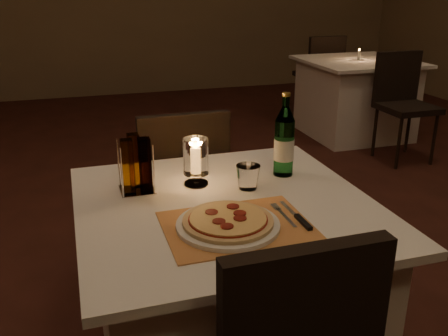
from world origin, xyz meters
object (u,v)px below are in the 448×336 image
object	(u,v)px
main_table	(226,293)
water_bottle	(284,143)
neighbor_table_right	(355,98)
tumbler	(248,177)
hurricane_candle	(196,158)
plate	(228,225)
pizza	(228,220)
chair_far	(181,180)

from	to	relation	value
main_table	water_bottle	distance (m)	0.61
main_table	neighbor_table_right	size ratio (longest dim) A/B	1.00
main_table	tumbler	size ratio (longest dim) A/B	11.31
tumbler	water_bottle	distance (m)	0.22
tumbler	neighbor_table_right	xyz separation A→B (m)	(2.08, 2.62, -0.41)
hurricane_candle	neighbor_table_right	size ratio (longest dim) A/B	0.18
tumbler	main_table	bearing A→B (deg)	-139.98
plate	hurricane_candle	bearing A→B (deg)	90.96
pizza	water_bottle	xyz separation A→B (m)	(0.34, 0.37, 0.10)
neighbor_table_right	chair_far	bearing A→B (deg)	-137.54
pizza	water_bottle	world-z (taller)	water_bottle
chair_far	water_bottle	bearing A→B (deg)	-60.82
hurricane_candle	water_bottle	bearing A→B (deg)	0.07
plate	water_bottle	size ratio (longest dim) A/B	0.99
neighbor_table_right	water_bottle	bearing A→B (deg)	-126.85
main_table	plate	distance (m)	0.42
main_table	water_bottle	bearing A→B (deg)	32.40
chair_far	water_bottle	xyz separation A→B (m)	(0.29, -0.53, 0.32)
plate	pizza	size ratio (longest dim) A/B	1.14
main_table	pizza	xyz separation A→B (m)	(-0.05, -0.18, 0.39)
plate	neighbor_table_right	bearing A→B (deg)	52.28
chair_far	plate	bearing A→B (deg)	-93.20
chair_far	tumbler	distance (m)	0.67
water_bottle	neighbor_table_right	distance (m)	3.21
main_table	tumbler	world-z (taller)	tumbler
chair_far	hurricane_candle	distance (m)	0.61
main_table	neighbor_table_right	xyz separation A→B (m)	(2.19, 2.72, 0.00)
main_table	water_bottle	size ratio (longest dim) A/B	3.08
hurricane_candle	neighbor_table_right	bearing A→B (deg)	48.41
tumbler	neighbor_table_right	distance (m)	3.37
pizza	tumbler	bearing A→B (deg)	59.10
main_table	chair_far	size ratio (longest dim) A/B	1.11
tumbler	hurricane_candle	distance (m)	0.20
chair_far	neighbor_table_right	world-z (taller)	chair_far
main_table	hurricane_candle	distance (m)	0.51
chair_far	tumbler	bearing A→B (deg)	-79.34
main_table	plate	xyz separation A→B (m)	(-0.05, -0.18, 0.38)
main_table	neighbor_table_right	bearing A→B (deg)	51.13
main_table	chair_far	distance (m)	0.74
pizza	tumbler	world-z (taller)	tumbler
tumbler	chair_far	bearing A→B (deg)	100.66
plate	tumbler	bearing A→B (deg)	59.10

